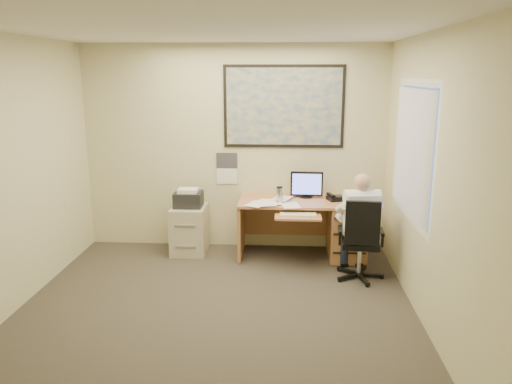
# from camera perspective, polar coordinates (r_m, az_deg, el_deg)

# --- Properties ---
(room_shell) EXTENTS (4.00, 4.50, 2.70)m
(room_shell) POSITION_cam_1_polar(r_m,az_deg,el_deg) (4.45, -5.45, 0.74)
(room_shell) COLOR #37322B
(room_shell) RESTS_ON ground
(desk) EXTENTS (1.60, 0.97, 1.08)m
(desk) POSITION_cam_1_polar(r_m,az_deg,el_deg) (6.49, 8.20, -3.58)
(desk) COLOR #BC7C50
(desk) RESTS_ON ground
(world_map) EXTENTS (1.56, 0.03, 1.06)m
(world_map) POSITION_cam_1_polar(r_m,az_deg,el_deg) (6.53, 3.19, 9.71)
(world_map) COLOR #1E4C93
(world_map) RESTS_ON room_shell
(wall_calendar) EXTENTS (0.28, 0.01, 0.42)m
(wall_calendar) POSITION_cam_1_polar(r_m,az_deg,el_deg) (6.69, -3.35, 2.71)
(wall_calendar) COLOR white
(wall_calendar) RESTS_ON room_shell
(window_blinds) EXTENTS (0.06, 1.40, 1.30)m
(window_blinds) POSITION_cam_1_polar(r_m,az_deg,el_deg) (5.30, 17.52, 4.44)
(window_blinds) COLOR beige
(window_blinds) RESTS_ON room_shell
(filing_cabinet) EXTENTS (0.45, 0.53, 0.87)m
(filing_cabinet) POSITION_cam_1_polar(r_m,az_deg,el_deg) (6.64, -7.63, -3.76)
(filing_cabinet) COLOR #B8B094
(filing_cabinet) RESTS_ON ground
(office_chair) EXTENTS (0.62, 0.62, 0.97)m
(office_chair) POSITION_cam_1_polar(r_m,az_deg,el_deg) (5.88, 11.84, -7.15)
(office_chair) COLOR black
(office_chair) RESTS_ON ground
(person) EXTENTS (0.60, 0.79, 1.23)m
(person) POSITION_cam_1_polar(r_m,az_deg,el_deg) (5.84, 11.86, -3.85)
(person) COLOR white
(person) RESTS_ON office_chair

